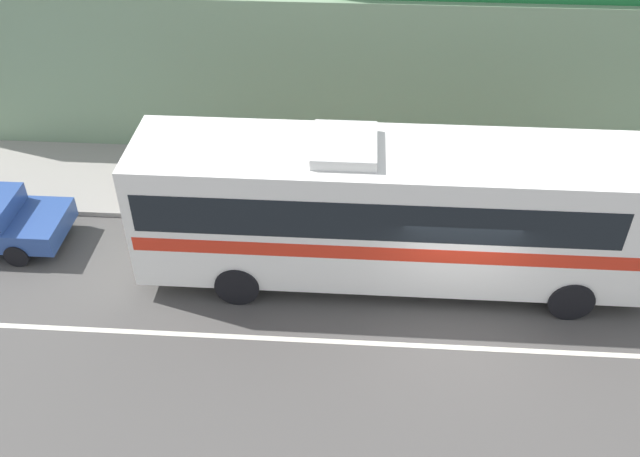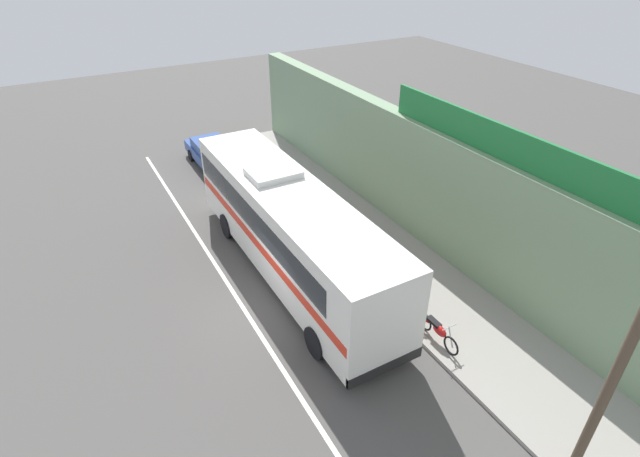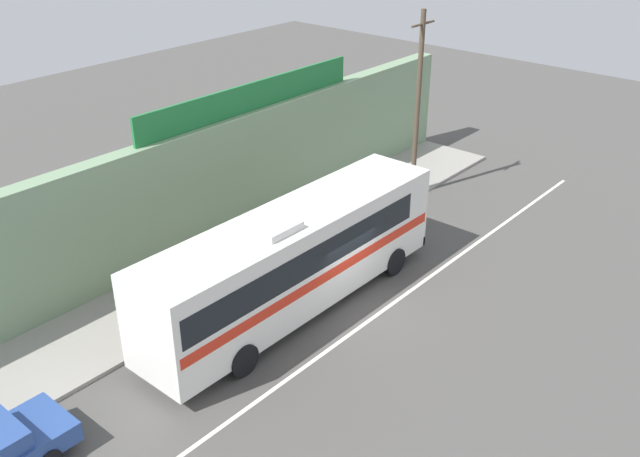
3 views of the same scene
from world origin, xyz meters
The scene contains 11 objects.
ground_plane centered at (0.00, 0.00, 0.00)m, with size 70.00×70.00×0.00m, color #4F4C49.
sidewalk_slab centered at (0.00, 5.20, 0.07)m, with size 30.00×3.60×0.14m, color gray.
storefront_facade centered at (0.00, 7.35, 2.40)m, with size 30.00×0.70×4.80m, color gray.
storefront_billboard centered at (2.56, 7.35, 5.35)m, with size 11.20×0.12×1.10m, color #1E7538.
road_center_stripe centered at (0.00, -0.80, 0.00)m, with size 30.00×0.14×0.01m, color silver.
intercity_bus centered at (-1.48, 1.54, 2.07)m, with size 11.93×2.66×3.78m.
parked_car centered at (-12.03, 2.15, 0.74)m, with size 4.57×1.90×1.37m.
utility_pole centered at (8.95, 3.80, 4.32)m, with size 1.60×0.22×8.09m.
motorcycle_blue centered at (4.08, 3.84, 0.57)m, with size 1.83×0.56×0.94m.
motorcycle_orange centered at (2.64, 3.74, 0.57)m, with size 1.83×0.56×0.94m.
pedestrian_near_shop centered at (0.69, 4.41, 1.05)m, with size 0.30×0.48×1.58m.
Camera 2 is at (11.90, -4.72, 11.19)m, focal length 27.31 mm.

